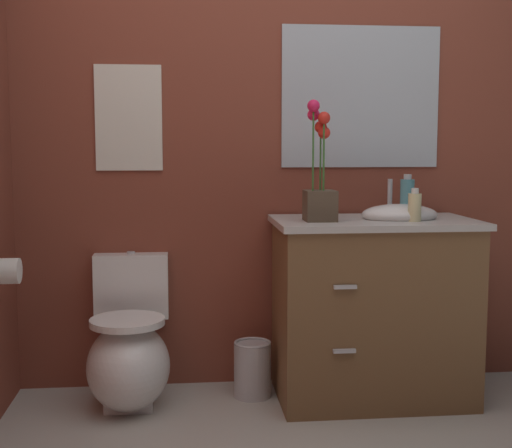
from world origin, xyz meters
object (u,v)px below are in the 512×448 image
Objects in this scene: soap_bottle at (415,207)px; trash_bin at (253,369)px; lotion_bottle at (407,198)px; wall_mirror at (361,97)px; toilet at (129,354)px; toilet_paper_roll at (6,271)px; flower_vase at (320,184)px; vanity_cabinet at (373,307)px; wall_poster at (129,118)px.

trash_bin is at bearing 165.18° from soap_bottle.
lotion_bottle is 0.57m from wall_mirror.
toilet is 2.54× the size of trash_bin.
flower_vase is at bearing 4.88° from toilet_paper_roll.
trash_bin is at bearing 172.15° from vanity_cabinet.
vanity_cabinet is 1.31× the size of wall_mirror.
trash_bin is at bearing 155.90° from flower_vase.
wall_poster is 0.64× the size of wall_mirror.
trash_bin is at bearing -20.30° from wall_poster.
trash_bin is at bearing 5.12° from toilet.
soap_bottle is at bearing -97.31° from lotion_bottle.
flower_vase is at bearing -164.98° from lotion_bottle.
vanity_cabinet reaches higher than toilet_paper_roll.
trash_bin is 0.34× the size of wall_mirror.
wall_mirror reaches higher than vanity_cabinet.
wall_poster reaches higher than toilet_paper_roll.
lotion_bottle is (0.45, 0.12, -0.07)m from flower_vase.
wall_mirror is 7.27× the size of toilet_paper_roll.
soap_bottle is 0.18m from lotion_bottle.
flower_vase is 1.07× the size of wall_poster.
toilet_paper_roll is (-1.37, -0.12, -0.35)m from flower_vase.
vanity_cabinet is at bearing -7.85° from trash_bin.
vanity_cabinet reaches higher than trash_bin.
toilet is 1.18m from flower_vase.
lotion_bottle is at bearing 15.02° from flower_vase.
wall_mirror is at bearing 90.53° from vanity_cabinet.
wall_mirror is at bearing 128.02° from lotion_bottle.
lotion_bottle is at bearing 1.77° from toilet.
soap_bottle is 0.73× the size of lotion_bottle.
toilet is 1.17m from vanity_cabinet.
lotion_bottle reaches higher than toilet.
toilet is at bearing 178.69° from vanity_cabinet.
vanity_cabinet is 2.05× the size of wall_poster.
toilet_paper_roll is (-1.82, -0.24, -0.28)m from lotion_bottle.
flower_vase is 0.95m from trash_bin.
vanity_cabinet is at bearing -1.31° from toilet.
flower_vase reaches higher than soap_bottle.
wall_poster is (-1.33, 0.23, 0.38)m from lotion_bottle.
lotion_bottle is at bearing -51.98° from wall_mirror.
wall_mirror is (0.27, 0.35, 0.42)m from flower_vase.
flower_vase is 4.97× the size of toilet_paper_roll.
flower_vase is 3.62× the size of soap_bottle.
toilet is 1.26× the size of flower_vase.
vanity_cabinet is 1.67m from toilet_paper_roll.
wall_mirror is at bearing 0.00° from wall_poster.
trash_bin is 1.36m from wall_poster.
wall_mirror reaches higher than soap_bottle.
lotion_bottle is (1.33, 0.04, 0.72)m from toilet.
soap_bottle is (0.15, -0.11, 0.49)m from vanity_cabinet.
wall_mirror is at bearing 13.10° from toilet.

